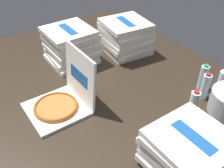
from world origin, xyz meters
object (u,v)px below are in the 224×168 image
object	(u,v)px
water_bottle_4	(203,77)
water_bottle_5	(193,104)
pizza_stack_right_near	(188,152)
pizza_stack_left_far	(126,37)
water_bottle_2	(221,83)
pizza_stack_right_far	(71,45)
water_bottle_3	(205,86)
open_pizza_box	(63,99)

from	to	relation	value
water_bottle_4	water_bottle_5	size ratio (longest dim) A/B	1.00
pizza_stack_right_near	pizza_stack_left_far	size ratio (longest dim) A/B	0.96
pizza_stack_right_near	water_bottle_4	distance (m)	0.83
water_bottle_2	pizza_stack_left_far	bearing A→B (deg)	-168.97
pizza_stack_right_far	water_bottle_3	size ratio (longest dim) A/B	1.94
pizza_stack_right_near	water_bottle_4	xyz separation A→B (m)	(-0.45, 0.70, -0.03)
pizza_stack_left_far	water_bottle_4	distance (m)	0.86
pizza_stack_right_far	pizza_stack_left_far	world-z (taller)	same
open_pizza_box	water_bottle_3	distance (m)	1.09
open_pizza_box	pizza_stack_right_far	distance (m)	0.69
pizza_stack_right_near	water_bottle_3	xyz separation A→B (m)	(-0.37, 0.61, -0.03)
pizza_stack_right_far	pizza_stack_right_near	distance (m)	1.46
pizza_stack_right_far	water_bottle_5	world-z (taller)	pizza_stack_right_far
open_pizza_box	pizza_stack_left_far	bearing A→B (deg)	114.56
open_pizza_box	pizza_stack_right_far	xyz separation A→B (m)	(-0.57, 0.37, 0.08)
water_bottle_2	water_bottle_4	size ratio (longest dim) A/B	1.00
water_bottle_2	water_bottle_4	bearing A→B (deg)	-156.50
pizza_stack_right_far	pizza_stack_left_far	bearing A→B (deg)	73.06
pizza_stack_left_far	open_pizza_box	bearing A→B (deg)	-65.44
water_bottle_2	water_bottle_3	size ratio (longest dim) A/B	1.00
water_bottle_4	pizza_stack_right_near	bearing A→B (deg)	-56.90
pizza_stack_left_far	water_bottle_4	bearing A→B (deg)	8.97
water_bottle_4	open_pizza_box	bearing A→B (deg)	-113.10
open_pizza_box	pizza_stack_left_far	xyz separation A→B (m)	(-0.41, 0.90, 0.08)
water_bottle_5	water_bottle_3	bearing A→B (deg)	110.56
open_pizza_box	pizza_stack_right_far	world-z (taller)	open_pizza_box
pizza_stack_right_far	pizza_stack_left_far	size ratio (longest dim) A/B	0.95
open_pizza_box	pizza_stack_right_far	bearing A→B (deg)	146.64
pizza_stack_left_far	water_bottle_4	world-z (taller)	pizza_stack_left_far
pizza_stack_right_near	water_bottle_3	size ratio (longest dim) A/B	1.96
pizza_stack_left_far	water_bottle_4	xyz separation A→B (m)	(0.85, 0.13, -0.05)
open_pizza_box	water_bottle_2	world-z (taller)	open_pizza_box
water_bottle_3	open_pizza_box	bearing A→B (deg)	-119.07
open_pizza_box	water_bottle_4	world-z (taller)	open_pizza_box
open_pizza_box	water_bottle_5	bearing A→B (deg)	49.10
pizza_stack_right_near	water_bottle_4	size ratio (longest dim) A/B	1.96
water_bottle_5	pizza_stack_left_far	bearing A→B (deg)	169.76
pizza_stack_left_far	water_bottle_2	xyz separation A→B (m)	(0.98, 0.19, -0.05)
pizza_stack_left_far	water_bottle_4	size ratio (longest dim) A/B	2.05
pizza_stack_right_near	water_bottle_2	world-z (taller)	pizza_stack_right_near
pizza_stack_left_far	water_bottle_2	world-z (taller)	pizza_stack_left_far
pizza_stack_right_near	water_bottle_3	distance (m)	0.71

